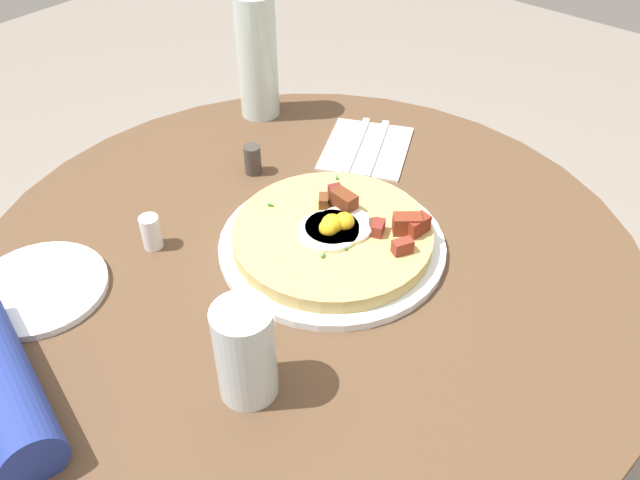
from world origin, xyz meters
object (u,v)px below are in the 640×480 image
Objects in this scene: dining_table at (309,337)px; pizza_plate at (332,244)px; fork at (356,145)px; knife at (377,147)px; pepper_shaker at (253,160)px; water_glass at (245,352)px; bread_plate at (39,288)px; breakfast_pizza at (335,234)px; salt_shaker at (151,232)px; water_bottle at (257,57)px.

dining_table is 2.95× the size of pizza_plate.
fork is (0.12, -0.26, 0.18)m from dining_table.
knife is 3.64× the size of pepper_shaker.
dining_table is 0.34m from water_glass.
water_glass reaches higher than pizza_plate.
bread_plate reaches higher than fork.
bread_plate is at bearing 12.14° from water_glass.
salt_shaker is at bearing 39.69° from breakfast_pizza.
dining_table is 5.31× the size of fork.
breakfast_pizza reaches higher than fork.
water_bottle is at bearing -36.32° from dining_table.
pepper_shaker is at bearing -93.06° from bread_plate.
pepper_shaker is at bearing -57.81° from knife.
pizza_plate reaches higher than dining_table.
dining_table is at bearing 60.37° from breakfast_pizza.
fork is 1.41× the size of water_glass.
knife is (0.11, -0.24, -0.02)m from breakfast_pizza.
water_bottle is (0.43, -0.46, 0.05)m from water_glass.
breakfast_pizza reaches higher than salt_shaker.
breakfast_pizza reaches higher than pizza_plate.
water_glass reaches higher than dining_table.
pizza_plate reaches higher than knife.
pizza_plate is 0.27m from water_glass.
pepper_shaker is at bearing -25.02° from dining_table.
pizza_plate is 1.45× the size of water_bottle.
pepper_shaker is (0.22, -0.06, -0.00)m from breakfast_pizza.
knife is at bearing -171.73° from water_bottle.
water_glass is at bearing 134.22° from pepper_shaker.
pepper_shaker is (0.22, -0.06, 0.02)m from pizza_plate.
water_glass is at bearing -4.89° from knife.
water_glass is 0.44m from pepper_shaker.
salt_shaker is 0.23m from pepper_shaker.
breakfast_pizza reaches higher than bread_plate.
bread_plate is 3.65× the size of pepper_shaker.
water_glass reaches higher than breakfast_pizza.
bread_plate is (0.24, 0.32, -0.00)m from pizza_plate.
water_glass is at bearing 162.81° from salt_shaker.
water_glass is at bearing -1.02° from fork.
dining_table is 0.19m from pizza_plate.
pepper_shaker is at bearing -15.81° from pizza_plate.
dining_table is at bearing 143.68° from water_bottle.
pizza_plate is at bearing 148.80° from water_bottle.
water_glass is at bearing -167.86° from bread_plate.
water_bottle is at bearing -78.50° from bread_plate.
pepper_shaker is (0.08, 0.17, 0.02)m from fork.
pizza_plate is at bearing 52.59° from breakfast_pizza.
salt_shaker is (-0.15, 0.38, -0.09)m from water_bottle.
dining_table is at bearing -1.36° from fork.
breakfast_pizza is 0.27m from fork.
pizza_plate is 0.40m from bread_plate.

